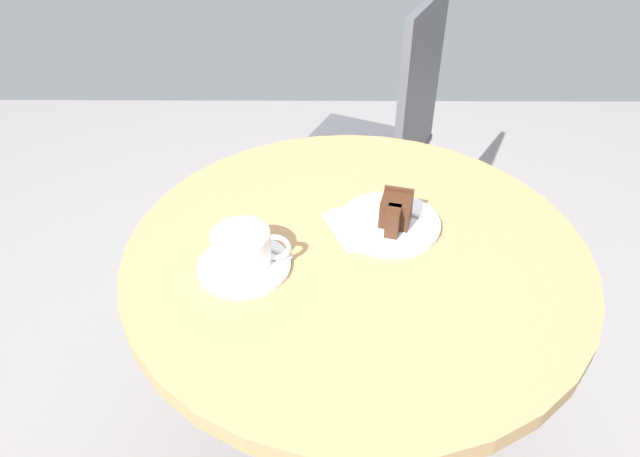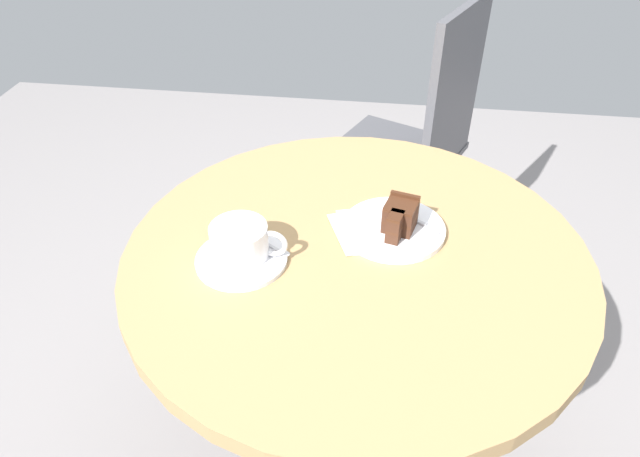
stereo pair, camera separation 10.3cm
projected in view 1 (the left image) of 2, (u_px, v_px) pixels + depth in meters
The scene contains 9 objects.
cafe_table at pixel (354, 292), 1.12m from camera, with size 0.86×0.86×0.74m.
saucer at pixel (244, 265), 1.00m from camera, with size 0.16×0.16×0.01m.
coffee_cup at pixel (243, 247), 0.99m from camera, with size 0.14×0.10×0.06m.
teaspoon at pixel (273, 251), 1.03m from camera, with size 0.09×0.06×0.00m.
cake_plate at pixel (389, 223), 1.10m from camera, with size 0.20×0.20×0.01m.
cake_slice at pixel (396, 211), 1.07m from camera, with size 0.07×0.09×0.06m.
fork at pixel (413, 215), 1.11m from camera, with size 0.12×0.08×0.00m.
napkin at pixel (369, 225), 1.10m from camera, with size 0.19×0.17×0.00m.
cafe_chair at pixel (389, 128), 1.79m from camera, with size 0.50×0.50×0.97m.
Camera 1 is at (-0.06, -0.81, 1.41)m, focal length 32.00 mm.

